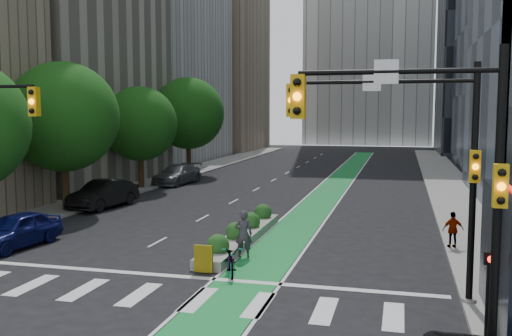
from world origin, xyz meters
The scene contains 19 objects.
ground centered at (0.00, 0.00, 0.00)m, with size 160.00×160.00×0.00m, color black.
sidewalk_left centered at (-11.80, 25.00, 0.07)m, with size 3.60×90.00×0.15m, color gray.
sidewalk_right centered at (11.80, 25.00, 0.07)m, with size 3.60×90.00×0.15m, color gray.
bike_lane_paint centered at (3.00, 30.00, 0.01)m, with size 2.20×70.00×0.01m, color #188638.
building_tan_far centered at (-20.00, 66.00, 13.00)m, with size 14.00×16.00×26.00m, color tan.
building_dark_end centered at (20.00, 68.00, 14.00)m, with size 14.00×18.00×28.00m, color black.
tree_mid centered at (-11.00, 12.00, 5.57)m, with size 6.40×6.40×8.78m.
tree_midfar centered at (-11.00, 22.00, 4.95)m, with size 5.60×5.60×7.76m.
tree_far centered at (-11.00, 32.00, 5.69)m, with size 6.60×6.60×9.00m.
signal_right centered at (8.67, 0.47, 4.80)m, with size 5.82×0.51×7.20m.
signal_far_right centered at (8.98, -4.03, 4.75)m, with size 4.82×0.51×7.20m.
median_planter centered at (1.20, 7.04, 0.37)m, with size 1.20×10.26×1.10m.
ped_signal_post centered at (10.30, -2.58, 1.58)m, with size 0.32×0.43×2.46m.
bicycle centered at (2.21, 1.94, 0.55)m, with size 0.73×2.09×1.10m, color gray.
cyclist centered at (2.00, 4.38, 0.96)m, with size 0.70×0.46×1.93m, color #39333E.
parked_car_left_near centered at (-8.03, 3.55, 0.77)m, with size 1.81×4.50×1.53m, color #0D124E.
parked_car_left_mid centered at (-9.50, 13.68, 0.85)m, with size 1.80×5.17×1.70m, color black.
parked_car_left_far centered at (-9.50, 25.43, 0.79)m, with size 2.20×5.42×1.57m, color #595A5E.
pedestrian_far centered at (10.30, 7.61, 0.91)m, with size 0.89×0.37×1.53m, color gray.
Camera 1 is at (8.11, -17.42, 5.91)m, focal length 40.00 mm.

